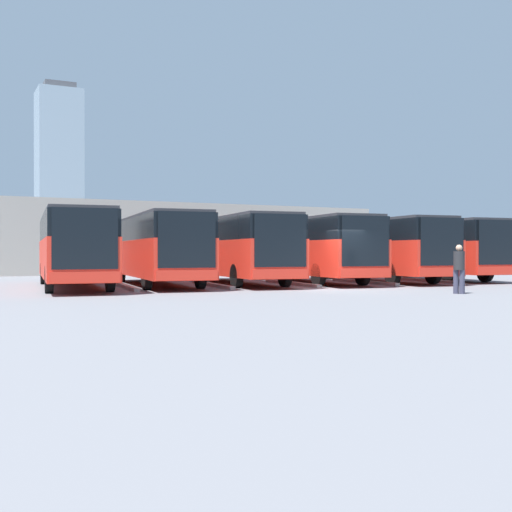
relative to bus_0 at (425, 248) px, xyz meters
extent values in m
plane|color=slate|center=(9.75, 5.97, -1.80)|extent=(600.00, 600.00, 0.00)
cube|color=red|center=(0.00, -0.02, -0.53)|extent=(3.82, 12.14, 1.65)
cube|color=black|center=(0.00, -0.02, 0.80)|extent=(3.76, 11.95, 1.01)
cube|color=black|center=(0.64, 5.93, 0.22)|extent=(2.24, 0.28, 2.15)
cube|color=red|center=(0.64, 5.93, -1.13)|extent=(2.42, 0.32, 0.40)
cube|color=#333338|center=(0.00, -0.02, 1.36)|extent=(3.67, 11.65, 0.12)
cylinder|color=black|center=(-0.73, 3.78, -1.28)|extent=(0.41, 1.07, 1.04)
cylinder|color=black|center=(1.52, 3.54, -1.28)|extent=(0.41, 1.07, 1.04)
cylinder|color=black|center=(-1.52, -3.57, -1.28)|extent=(0.41, 1.07, 1.04)
cylinder|color=black|center=(0.73, -3.82, -1.28)|extent=(0.41, 1.07, 1.04)
cube|color=#9E9E99|center=(1.95, 1.77, -1.73)|extent=(0.91, 6.25, 0.15)
cube|color=red|center=(3.90, 0.44, -0.53)|extent=(3.82, 12.14, 1.65)
cube|color=black|center=(3.90, 0.44, 0.80)|extent=(3.76, 11.95, 1.01)
cube|color=black|center=(4.54, 6.39, 0.22)|extent=(2.24, 0.28, 2.15)
cube|color=red|center=(4.54, 6.40, -1.13)|extent=(2.42, 0.32, 0.40)
cube|color=#333338|center=(3.90, 0.44, 1.36)|extent=(3.67, 11.65, 0.12)
cylinder|color=black|center=(3.17, 4.24, -1.28)|extent=(0.41, 1.07, 1.04)
cylinder|color=black|center=(5.42, 4.00, -1.28)|extent=(0.41, 1.07, 1.04)
cylinder|color=black|center=(2.38, -3.11, -1.28)|extent=(0.41, 1.07, 1.04)
cylinder|color=black|center=(4.63, -3.35, -1.28)|extent=(0.41, 1.07, 1.04)
cube|color=#9E9E99|center=(5.85, 2.23, -1.73)|extent=(0.91, 6.25, 0.15)
cube|color=red|center=(7.80, 0.09, -0.53)|extent=(3.82, 12.14, 1.65)
cube|color=black|center=(7.80, 0.09, 0.80)|extent=(3.76, 11.95, 1.01)
cube|color=black|center=(8.44, 6.03, 0.22)|extent=(2.24, 0.28, 2.15)
cube|color=red|center=(8.44, 6.04, -1.13)|extent=(2.42, 0.32, 0.40)
cube|color=#333338|center=(7.80, 0.09, 1.36)|extent=(3.67, 11.65, 0.12)
cylinder|color=black|center=(7.08, 3.88, -1.28)|extent=(0.41, 1.07, 1.04)
cylinder|color=black|center=(9.32, 3.64, -1.28)|extent=(0.41, 1.07, 1.04)
cylinder|color=black|center=(6.28, -3.47, -1.28)|extent=(0.41, 1.07, 1.04)
cylinder|color=black|center=(8.53, -3.71, -1.28)|extent=(0.41, 1.07, 1.04)
cube|color=#9E9E99|center=(9.75, 1.88, -1.73)|extent=(0.91, 6.25, 0.15)
cube|color=red|center=(11.71, -0.29, -0.53)|extent=(3.82, 12.14, 1.65)
cube|color=black|center=(11.71, -0.29, 0.80)|extent=(3.76, 11.95, 1.01)
cube|color=black|center=(12.35, 5.66, 0.22)|extent=(2.24, 0.28, 2.15)
cube|color=red|center=(12.35, 5.66, -1.13)|extent=(2.42, 0.32, 0.40)
cube|color=#333338|center=(11.71, -0.29, 1.36)|extent=(3.67, 11.65, 0.12)
cylinder|color=black|center=(10.98, 3.51, -1.28)|extent=(0.41, 1.07, 1.04)
cylinder|color=black|center=(13.22, 3.27, -1.28)|extent=(0.41, 1.07, 1.04)
cylinder|color=black|center=(10.19, -3.84, -1.28)|extent=(0.41, 1.07, 1.04)
cylinder|color=black|center=(12.43, -4.09, -1.28)|extent=(0.41, 1.07, 1.04)
cube|color=#9E9E99|center=(13.66, 1.50, -1.73)|extent=(0.91, 6.25, 0.15)
cube|color=red|center=(15.61, -0.55, -0.53)|extent=(3.82, 12.14, 1.65)
cube|color=black|center=(15.61, -0.55, 0.80)|extent=(3.76, 11.95, 1.01)
cube|color=black|center=(16.25, 5.39, 0.22)|extent=(2.24, 0.28, 2.15)
cube|color=red|center=(16.25, 5.40, -1.13)|extent=(2.42, 0.32, 0.40)
cube|color=#333338|center=(15.61, -0.55, 1.36)|extent=(3.67, 11.65, 0.12)
cylinder|color=black|center=(14.88, 3.25, -1.28)|extent=(0.41, 1.07, 1.04)
cylinder|color=black|center=(17.13, 3.00, -1.28)|extent=(0.41, 1.07, 1.04)
cylinder|color=black|center=(14.09, -4.11, -1.28)|extent=(0.41, 1.07, 1.04)
cylinder|color=black|center=(16.34, -4.35, -1.28)|extent=(0.41, 1.07, 1.04)
cube|color=#9E9E99|center=(17.56, 1.24, -1.73)|extent=(0.91, 6.25, 0.15)
cube|color=red|center=(19.51, -0.13, -0.53)|extent=(3.82, 12.14, 1.65)
cube|color=black|center=(19.51, -0.13, 0.80)|extent=(3.76, 11.95, 1.01)
cube|color=black|center=(20.15, 5.81, 0.22)|extent=(2.24, 0.28, 2.15)
cube|color=red|center=(20.15, 5.82, -1.13)|extent=(2.42, 0.32, 0.40)
cube|color=#333338|center=(19.51, -0.13, 1.36)|extent=(3.67, 11.65, 0.12)
cylinder|color=black|center=(18.78, 3.67, -1.28)|extent=(0.41, 1.07, 1.04)
cylinder|color=black|center=(21.03, 3.42, -1.28)|extent=(0.41, 1.07, 1.04)
cylinder|color=black|center=(17.99, -3.69, -1.28)|extent=(0.41, 1.07, 1.04)
cylinder|color=black|center=(20.24, -3.93, -1.28)|extent=(0.41, 1.07, 1.04)
cylinder|color=#38384C|center=(7.41, 10.30, -1.36)|extent=(0.28, 0.28, 0.89)
cylinder|color=#38384C|center=(7.30, 10.49, -1.36)|extent=(0.28, 0.28, 0.89)
cylinder|color=#262628|center=(7.36, 10.40, -0.57)|extent=(0.55, 0.55, 0.70)
sphere|color=tan|center=(7.36, 10.40, -0.10)|extent=(0.24, 0.24, 0.24)
cube|color=#A8A399|center=(9.75, -21.74, 0.78)|extent=(34.00, 12.78, 5.16)
cube|color=silver|center=(9.75, -29.63, 3.11)|extent=(34.00, 3.00, 0.24)
cylinder|color=slate|center=(-2.14, -30.73, 0.65)|extent=(0.20, 0.20, 4.91)
cube|color=#93A8B7|center=(-12.37, -208.71, 27.87)|extent=(15.21, 15.21, 59.35)
cube|color=#4C4C51|center=(-12.37, -208.71, 58.75)|extent=(10.65, 10.65, 2.40)
camera|label=1|loc=(24.57, 28.49, -0.26)|focal=45.00mm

